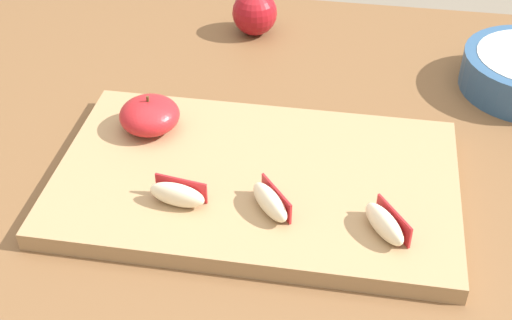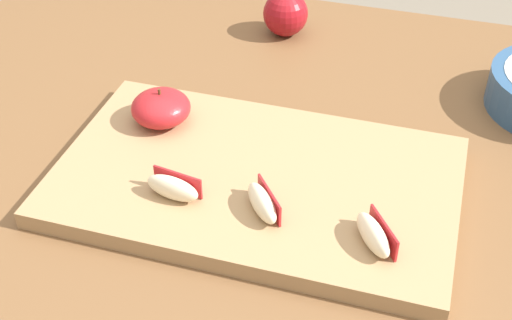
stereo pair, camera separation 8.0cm
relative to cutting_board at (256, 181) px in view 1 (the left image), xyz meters
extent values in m
cube|color=brown|center=(0.03, 0.01, -0.03)|extent=(1.18, 0.98, 0.03)
cube|color=brown|center=(-0.50, 0.44, -0.39)|extent=(0.06, 0.06, 0.71)
cube|color=#A37F56|center=(0.00, 0.00, 0.00)|extent=(0.46, 0.28, 0.02)
ellipsoid|color=#B21E23|center=(-0.14, 0.07, 0.03)|extent=(0.07, 0.07, 0.04)
cylinder|color=#4C3319|center=(-0.14, 0.07, 0.05)|extent=(0.00, 0.00, 0.01)
ellipsoid|color=beige|center=(-0.08, -0.07, 0.02)|extent=(0.07, 0.03, 0.03)
cube|color=#B21E23|center=(-0.07, -0.05, 0.02)|extent=(0.06, 0.01, 0.03)
ellipsoid|color=beige|center=(0.15, -0.07, 0.02)|extent=(0.05, 0.06, 0.03)
cube|color=#B21E23|center=(0.16, -0.07, 0.02)|extent=(0.04, 0.05, 0.03)
ellipsoid|color=beige|center=(0.03, -0.06, 0.02)|extent=(0.06, 0.06, 0.03)
cube|color=#B21E23|center=(0.03, -0.05, 0.02)|extent=(0.04, 0.05, 0.03)
sphere|color=maroon|center=(-0.06, 0.37, 0.02)|extent=(0.07, 0.07, 0.07)
camera|label=1|loc=(0.10, -0.62, 0.53)|focal=49.86mm
camera|label=2|loc=(0.18, -0.60, 0.53)|focal=49.86mm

